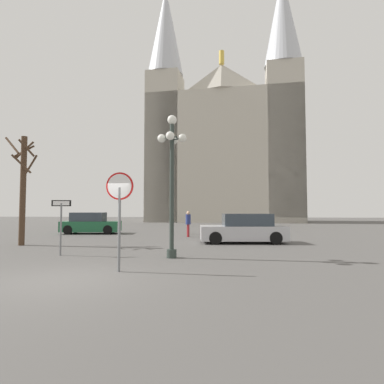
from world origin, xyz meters
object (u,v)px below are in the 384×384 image
(parked_car_near_silver, at_px, (244,229))
(pedestrian_walking, at_px, (188,222))
(pedestrian_standing, at_px, (188,220))
(bare_tree, at_px, (23,185))
(parked_car_far_green, at_px, (90,224))
(cathedral, at_px, (224,141))
(street_lamp, at_px, (172,169))
(one_way_arrow_sign, at_px, (61,220))
(stop_sign, at_px, (120,201))

(parked_car_near_silver, bearing_deg, pedestrian_walking, 136.50)
(parked_car_near_silver, distance_m, pedestrian_standing, 6.51)
(bare_tree, xyz_separation_m, parked_car_far_green, (0.23, 7.38, -2.23))
(parked_car_far_green, relative_size, pedestrian_standing, 2.60)
(cathedral, relative_size, street_lamp, 6.59)
(one_way_arrow_sign, bearing_deg, pedestrian_standing, 71.26)
(pedestrian_walking, bearing_deg, stop_sign, -93.28)
(cathedral, distance_m, pedestrian_walking, 26.70)
(street_lamp, xyz_separation_m, parked_car_near_silver, (2.91, 5.39, -2.52))
(stop_sign, distance_m, parked_car_near_silver, 9.06)
(street_lamp, relative_size, parked_car_near_silver, 1.14)
(one_way_arrow_sign, distance_m, parked_car_far_green, 10.93)
(bare_tree, relative_size, parked_car_near_silver, 1.17)
(cathedral, bearing_deg, pedestrian_standing, -96.34)
(one_way_arrow_sign, height_order, street_lamp, street_lamp)
(cathedral, bearing_deg, one_way_arrow_sign, -100.50)
(parked_car_near_silver, distance_m, parked_car_far_green, 11.78)
(stop_sign, distance_m, pedestrian_standing, 13.51)
(stop_sign, bearing_deg, one_way_arrow_sign, 139.58)
(parked_car_far_green, height_order, pedestrian_walking, pedestrian_walking)
(one_way_arrow_sign, distance_m, parked_car_near_silver, 8.96)
(street_lamp, height_order, parked_car_near_silver, street_lamp)
(cathedral, bearing_deg, parked_car_near_silver, -87.68)
(stop_sign, distance_m, one_way_arrow_sign, 4.32)
(street_lamp, height_order, pedestrian_walking, street_lamp)
(cathedral, bearing_deg, parked_car_far_green, -112.87)
(parked_car_far_green, bearing_deg, stop_sign, -63.10)
(cathedral, xyz_separation_m, pedestrian_walking, (-2.20, -24.47, -10.44))
(street_lamp, bearing_deg, pedestrian_standing, 93.57)
(bare_tree, relative_size, pedestrian_standing, 3.28)
(parked_car_far_green, height_order, pedestrian_standing, pedestrian_standing)
(stop_sign, relative_size, parked_car_near_silver, 0.61)
(cathedral, bearing_deg, bare_tree, -108.03)
(street_lamp, bearing_deg, parked_car_near_silver, 61.64)
(bare_tree, bearing_deg, pedestrian_standing, 46.71)
(parked_car_far_green, bearing_deg, pedestrian_standing, 2.74)
(one_way_arrow_sign, bearing_deg, parked_car_far_green, 108.21)
(pedestrian_walking, distance_m, pedestrian_standing, 2.29)
(cathedral, height_order, parked_car_near_silver, cathedral)
(one_way_arrow_sign, distance_m, bare_tree, 4.96)
(pedestrian_walking, xyz_separation_m, pedestrian_standing, (-0.27, 2.27, 0.02))
(stop_sign, xyz_separation_m, one_way_arrow_sign, (-3.25, 2.77, -0.62))
(one_way_arrow_sign, height_order, parked_car_far_green, one_way_arrow_sign)
(bare_tree, height_order, parked_car_far_green, bare_tree)
(parked_car_near_silver, bearing_deg, bare_tree, -168.07)
(one_way_arrow_sign, relative_size, pedestrian_walking, 1.31)
(parked_car_near_silver, xyz_separation_m, pedestrian_standing, (-3.59, 5.42, 0.27))
(cathedral, distance_m, parked_car_near_silver, 29.64)
(street_lamp, relative_size, parked_car_far_green, 1.24)
(one_way_arrow_sign, relative_size, parked_car_near_silver, 0.46)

